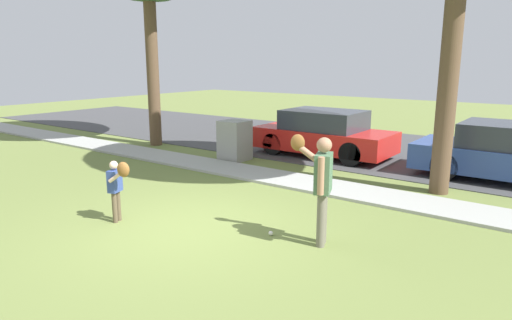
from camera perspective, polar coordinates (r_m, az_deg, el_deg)
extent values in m
plane|color=olive|center=(10.41, 5.05, -2.98)|extent=(48.00, 48.00, 0.00)
cube|color=#A3A39E|center=(10.48, 5.34, -2.71)|extent=(36.00, 1.20, 0.06)
cube|color=#424244|center=(14.89, 15.41, 1.35)|extent=(36.00, 6.80, 0.02)
cylinder|color=#6B6656|center=(6.91, 8.17, -7.52)|extent=(0.13, 0.13, 0.83)
cylinder|color=#6B6656|center=(7.07, 8.37, -7.08)|extent=(0.13, 0.13, 0.83)
cube|color=#4C7251|center=(6.79, 8.46, -1.64)|extent=(0.35, 0.45, 0.59)
sphere|color=#A87A5B|center=(6.70, 8.57, 1.88)|extent=(0.23, 0.23, 0.23)
cylinder|color=#A87A5B|center=(6.54, 8.15, -2.01)|extent=(0.10, 0.10, 0.55)
cylinder|color=#A87A5B|center=(7.01, 6.78, 0.64)|extent=(0.51, 0.27, 0.40)
ellipsoid|color=brown|center=(7.01, 5.26, 2.20)|extent=(0.25, 0.21, 0.26)
cylinder|color=brown|center=(8.33, -16.92, -5.50)|extent=(0.09, 0.09, 0.54)
cylinder|color=brown|center=(8.25, -17.33, -5.72)|extent=(0.09, 0.09, 0.54)
cube|color=#33478C|center=(8.16, -17.33, -2.51)|extent=(0.23, 0.29, 0.38)
sphere|color=beige|center=(8.10, -17.45, -0.62)|extent=(0.15, 0.15, 0.15)
cylinder|color=beige|center=(8.29, -16.72, -2.17)|extent=(0.06, 0.06, 0.36)
cylinder|color=beige|center=(7.91, -17.05, -1.93)|extent=(0.33, 0.17, 0.26)
ellipsoid|color=brown|center=(7.81, -16.33, -1.16)|extent=(0.25, 0.21, 0.26)
sphere|color=white|center=(7.40, 1.86, -9.18)|extent=(0.07, 0.07, 0.07)
cube|color=gray|center=(12.75, -2.70, 2.48)|extent=(0.73, 0.72, 1.11)
cylinder|color=brown|center=(10.06, 23.22, 11.65)|extent=(0.39, 0.39, 5.59)
cylinder|color=brown|center=(15.21, -12.91, 12.12)|extent=(0.39, 0.39, 5.50)
cube|color=red|center=(13.40, 8.45, 2.59)|extent=(4.00, 1.75, 0.60)
cube|color=#2D333D|center=(13.32, 8.53, 5.02)|extent=(2.20, 1.61, 0.55)
cylinder|color=black|center=(13.42, 2.20, 2.05)|extent=(0.64, 0.22, 0.64)
cylinder|color=black|center=(14.69, 5.58, 2.91)|extent=(0.64, 0.22, 0.64)
cylinder|color=black|center=(12.22, 11.84, 0.75)|extent=(0.64, 0.22, 0.64)
cylinder|color=black|center=(13.60, 14.57, 1.79)|extent=(0.64, 0.22, 0.64)
cylinder|color=black|center=(11.47, 22.61, -0.71)|extent=(0.64, 0.22, 0.64)
cylinder|color=black|center=(12.98, 24.35, 0.58)|extent=(0.64, 0.22, 0.64)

